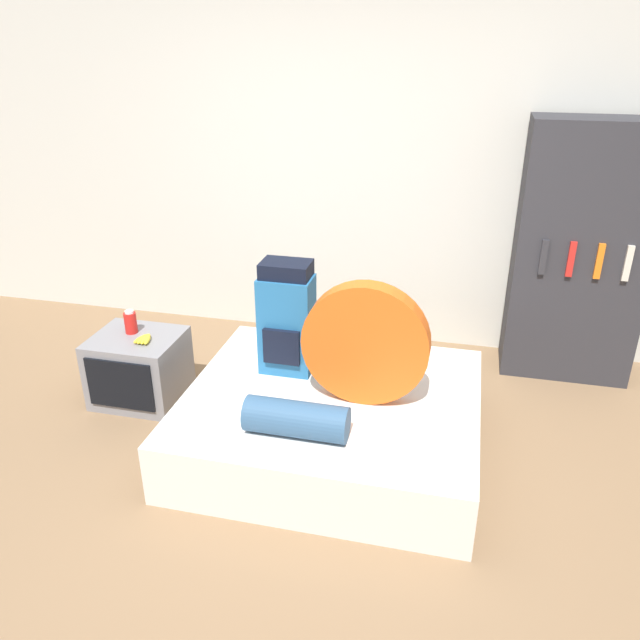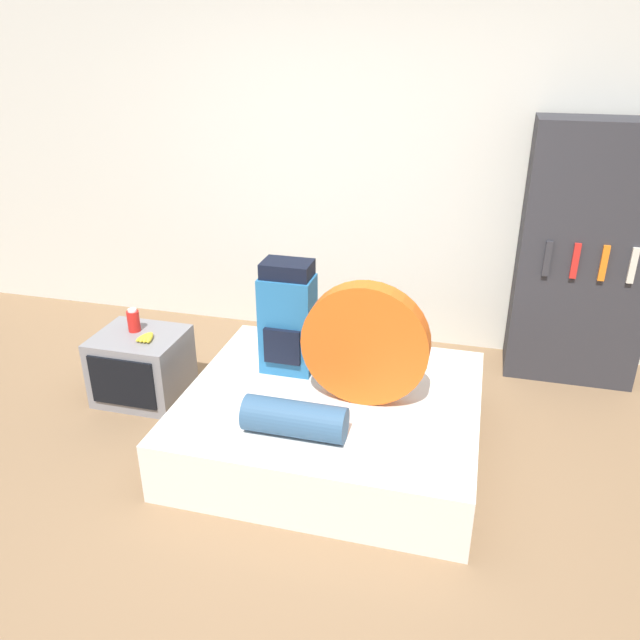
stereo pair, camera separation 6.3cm
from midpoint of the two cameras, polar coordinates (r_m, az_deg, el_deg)
The scene contains 10 objects.
ground_plane at distance 3.33m, azimuth -4.36°, elevation -16.64°, with size 16.00×16.00×0.00m, color #846647.
wall_back at distance 4.63m, azimuth 3.19°, elevation 13.59°, with size 8.00×0.05×2.60m.
bed at distance 3.63m, azimuth 0.58°, elevation -9.10°, with size 1.63×1.44×0.35m.
backpack at distance 3.64m, azimuth -3.56°, elevation 0.06°, with size 0.31×0.24×0.68m.
tent_bag at distance 3.33m, azimuth 3.65°, elevation -2.18°, with size 0.69×0.12×0.69m.
sleeping_roll at distance 3.16m, azimuth -2.75°, elevation -9.03°, with size 0.52×0.19×0.19m.
television at distance 4.22m, azimuth -16.63°, elevation -4.24°, with size 0.55×0.49×0.45m.
canister at distance 4.16m, azimuth -17.35°, elevation -0.19°, with size 0.08×0.08×0.15m.
banana_bunch at distance 4.04m, azimuth -16.18°, elevation -1.67°, with size 0.11×0.14×0.03m.
bookshelf at distance 4.47m, azimuth 22.31°, elevation 5.61°, with size 0.84×0.41×1.73m.
Camera 1 is at (0.79, -2.37, 2.20)m, focal length 35.00 mm.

